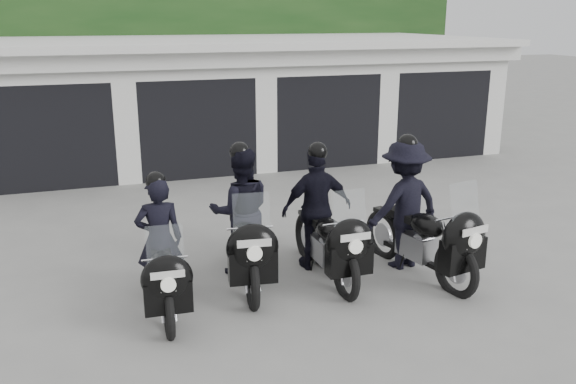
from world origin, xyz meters
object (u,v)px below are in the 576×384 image
object	(u,v)px
police_bike_a	(162,257)
police_bike_c	(322,218)
police_bike_d	(412,213)
police_bike_b	(243,222)

from	to	relation	value
police_bike_a	police_bike_c	size ratio (longest dim) A/B	0.92
police_bike_d	police_bike_b	bearing A→B (deg)	157.21
police_bike_b	police_bike_d	world-z (taller)	police_bike_d
police_bike_a	police_bike_c	distance (m)	2.32
police_bike_c	police_bike_b	bearing A→B (deg)	171.63
police_bike_b	police_bike_c	xyz separation A→B (m)	(1.10, -0.15, -0.01)
police_bike_b	police_bike_c	bearing A→B (deg)	-0.38
police_bike_b	police_bike_c	world-z (taller)	police_bike_b
police_bike_a	police_bike_b	size ratio (longest dim) A/B	0.90
police_bike_b	police_bike_d	bearing A→B (deg)	-4.46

